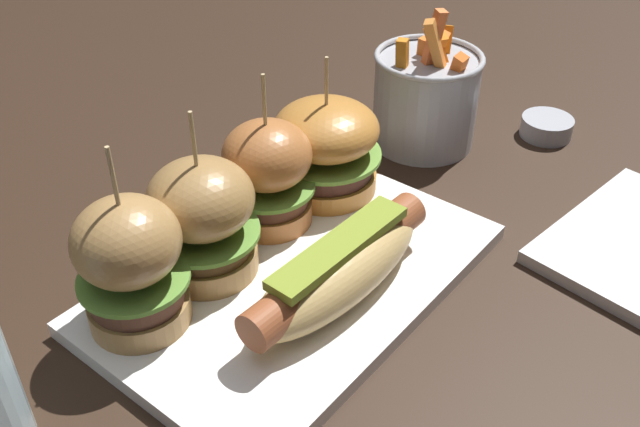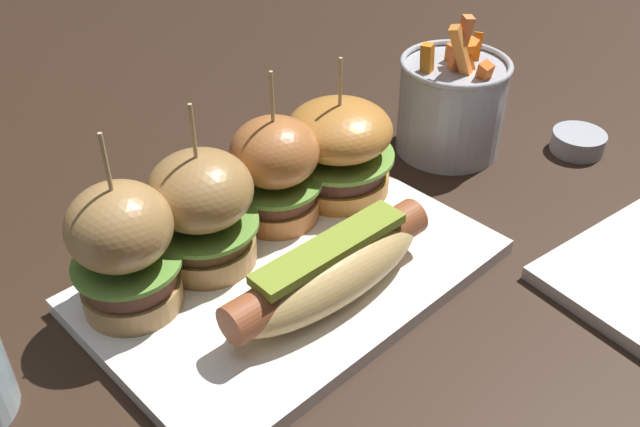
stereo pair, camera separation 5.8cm
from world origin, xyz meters
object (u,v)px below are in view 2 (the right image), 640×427
at_px(fries_bucket, 452,104).
at_px(slider_center_right, 275,170).
at_px(slider_far_left, 124,248).
at_px(hot_dog, 330,270).
at_px(slider_center_left, 202,209).
at_px(sauce_ramekin, 578,141).
at_px(slider_far_right, 339,147).
at_px(platter_main, 292,275).

bearing_deg(fries_bucket, slider_center_right, 174.82).
bearing_deg(slider_far_left, slider_center_right, 3.28).
bearing_deg(hot_dog, slider_far_left, 138.77).
bearing_deg(slider_center_right, fries_bucket, -5.18).
distance_m(slider_center_left, sauce_ramekin, 0.42).
relative_size(slider_far_right, fries_bucket, 0.88).
bearing_deg(platter_main, sauce_ramekin, -8.92).
relative_size(hot_dog, slider_center_right, 1.36).
xyz_separation_m(slider_far_left, slider_center_right, (0.16, 0.01, -0.00)).
bearing_deg(sauce_ramekin, slider_center_left, 164.01).
xyz_separation_m(slider_center_left, slider_center_right, (0.08, 0.01, -0.00)).
relative_size(slider_far_left, slider_far_right, 1.13).
height_order(slider_center_left, fries_bucket, slider_center_left).
height_order(slider_far_left, fries_bucket, slider_far_left).
bearing_deg(sauce_ramekin, hot_dog, 178.16).
distance_m(platter_main, slider_far_left, 0.14).
bearing_deg(hot_dog, slider_center_left, 111.41).
height_order(slider_center_right, sauce_ramekin, slider_center_right).
bearing_deg(slider_center_left, hot_dog, -68.59).
xyz_separation_m(slider_center_left, sauce_ramekin, (0.40, -0.12, -0.05)).
relative_size(slider_center_right, fries_bucket, 0.93).
bearing_deg(hot_dog, platter_main, 89.29).
bearing_deg(fries_bucket, slider_far_right, 175.16).
bearing_deg(slider_far_right, sauce_ramekin, -24.42).
height_order(platter_main, fries_bucket, fries_bucket).
relative_size(hot_dog, slider_far_right, 1.45).
xyz_separation_m(slider_far_right, sauce_ramekin, (0.25, -0.11, -0.05)).
xyz_separation_m(platter_main, slider_far_left, (-0.12, 0.06, 0.06)).
bearing_deg(slider_far_left, hot_dog, -41.23).
height_order(slider_center_right, slider_far_right, slider_center_right).
height_order(fries_bucket, sauce_ramekin, fries_bucket).
distance_m(slider_far_left, slider_far_right, 0.23).
bearing_deg(sauce_ramekin, slider_center_right, 159.40).
distance_m(slider_center_right, fries_bucket, 0.23).
bearing_deg(slider_center_left, slider_center_right, 3.66).
bearing_deg(slider_center_right, slider_center_left, -176.34).
xyz_separation_m(platter_main, sauce_ramekin, (0.36, -0.06, 0.00)).
bearing_deg(slider_center_right, hot_dog, -110.61).
bearing_deg(sauce_ramekin, fries_bucket, 133.86).
xyz_separation_m(slider_center_right, fries_bucket, (0.23, -0.02, -0.01)).
bearing_deg(platter_main, fries_bucket, 9.33).
xyz_separation_m(slider_far_right, fries_bucket, (0.15, -0.01, -0.01)).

